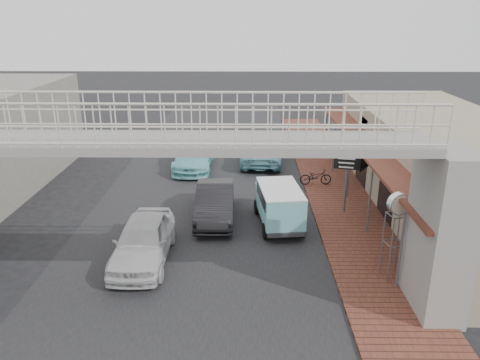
{
  "coord_description": "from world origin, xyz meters",
  "views": [
    {
      "loc": [
        2.03,
        -16.23,
        8.36
      ],
      "look_at": [
        1.75,
        2.44,
        1.8
      ],
      "focal_mm": 35.0,
      "sensor_mm": 36.0,
      "label": 1
    }
  ],
  "objects_px": {
    "motorcycle_far": "(299,146)",
    "arrow_sign": "(365,162)",
    "angkot_curb": "(261,151)",
    "street_clock": "(399,208)",
    "dark_sedan": "(215,202)",
    "motorcycle_near": "(316,177)",
    "white_hatchback": "(143,240)",
    "angkot_van": "(279,201)",
    "angkot_far": "(194,155)"
  },
  "relations": [
    {
      "from": "angkot_curb",
      "to": "street_clock",
      "type": "relative_size",
      "value": 1.69
    },
    {
      "from": "dark_sedan",
      "to": "motorcycle_near",
      "type": "bearing_deg",
      "value": 38.83
    },
    {
      "from": "angkot_curb",
      "to": "arrow_sign",
      "type": "distance_m",
      "value": 9.05
    },
    {
      "from": "dark_sedan",
      "to": "motorcycle_near",
      "type": "xyz_separation_m",
      "value": [
        4.92,
        4.15,
        -0.22
      ]
    },
    {
      "from": "street_clock",
      "to": "motorcycle_far",
      "type": "bearing_deg",
      "value": 82.25
    },
    {
      "from": "dark_sedan",
      "to": "angkot_curb",
      "type": "relative_size",
      "value": 0.9
    },
    {
      "from": "dark_sedan",
      "to": "motorcycle_near",
      "type": "distance_m",
      "value": 6.44
    },
    {
      "from": "motorcycle_far",
      "to": "street_clock",
      "type": "height_order",
      "value": "street_clock"
    },
    {
      "from": "motorcycle_near",
      "to": "arrow_sign",
      "type": "relative_size",
      "value": 0.56
    },
    {
      "from": "white_hatchback",
      "to": "arrow_sign",
      "type": "relative_size",
      "value": 1.58
    },
    {
      "from": "dark_sedan",
      "to": "street_clock",
      "type": "xyz_separation_m",
      "value": [
        6.21,
        -4.89,
        1.83
      ]
    },
    {
      "from": "motorcycle_far",
      "to": "street_clock",
      "type": "bearing_deg",
      "value": 174.34
    },
    {
      "from": "angkot_van",
      "to": "motorcycle_near",
      "type": "xyz_separation_m",
      "value": [
        2.21,
        4.84,
        -0.59
      ]
    },
    {
      "from": "angkot_curb",
      "to": "motorcycle_far",
      "type": "height_order",
      "value": "angkot_curb"
    },
    {
      "from": "motorcycle_near",
      "to": "arrow_sign",
      "type": "bearing_deg",
      "value": -160.91
    },
    {
      "from": "angkot_curb",
      "to": "angkot_van",
      "type": "relative_size",
      "value": 1.34
    },
    {
      "from": "angkot_far",
      "to": "motorcycle_near",
      "type": "relative_size",
      "value": 3.15
    },
    {
      "from": "angkot_curb",
      "to": "arrow_sign",
      "type": "height_order",
      "value": "arrow_sign"
    },
    {
      "from": "dark_sedan",
      "to": "street_clock",
      "type": "relative_size",
      "value": 1.52
    },
    {
      "from": "white_hatchback",
      "to": "angkot_van",
      "type": "distance_m",
      "value": 5.9
    },
    {
      "from": "angkot_curb",
      "to": "motorcycle_far",
      "type": "relative_size",
      "value": 3.03
    },
    {
      "from": "angkot_far",
      "to": "dark_sedan",
      "type": "bearing_deg",
      "value": -76.69
    },
    {
      "from": "white_hatchback",
      "to": "street_clock",
      "type": "relative_size",
      "value": 1.55
    },
    {
      "from": "angkot_van",
      "to": "street_clock",
      "type": "bearing_deg",
      "value": -56.79
    },
    {
      "from": "angkot_van",
      "to": "street_clock",
      "type": "xyz_separation_m",
      "value": [
        3.5,
        -4.2,
        1.47
      ]
    },
    {
      "from": "angkot_far",
      "to": "street_clock",
      "type": "bearing_deg",
      "value": -56.79
    },
    {
      "from": "dark_sedan",
      "to": "angkot_van",
      "type": "xyz_separation_m",
      "value": [
        2.71,
        -0.69,
        0.37
      ]
    },
    {
      "from": "dark_sedan",
      "to": "arrow_sign",
      "type": "bearing_deg",
      "value": 2.88
    },
    {
      "from": "angkot_curb",
      "to": "street_clock",
      "type": "xyz_separation_m",
      "value": [
        4.01,
        -13.16,
        1.88
      ]
    },
    {
      "from": "motorcycle_near",
      "to": "arrow_sign",
      "type": "height_order",
      "value": "arrow_sign"
    },
    {
      "from": "motorcycle_far",
      "to": "arrow_sign",
      "type": "height_order",
      "value": "arrow_sign"
    },
    {
      "from": "angkot_curb",
      "to": "angkot_far",
      "type": "relative_size",
      "value": 0.98
    },
    {
      "from": "angkot_far",
      "to": "angkot_van",
      "type": "height_order",
      "value": "angkot_van"
    },
    {
      "from": "motorcycle_far",
      "to": "dark_sedan",
      "type": "bearing_deg",
      "value": 142.92
    },
    {
      "from": "angkot_van",
      "to": "arrow_sign",
      "type": "xyz_separation_m",
      "value": [
        3.72,
        1.16,
        1.36
      ]
    },
    {
      "from": "angkot_far",
      "to": "angkot_curb",
      "type": "bearing_deg",
      "value": 14.91
    },
    {
      "from": "dark_sedan",
      "to": "angkot_van",
      "type": "height_order",
      "value": "angkot_van"
    },
    {
      "from": "white_hatchback",
      "to": "motorcycle_far",
      "type": "relative_size",
      "value": 2.78
    },
    {
      "from": "dark_sedan",
      "to": "angkot_curb",
      "type": "xyz_separation_m",
      "value": [
        2.2,
        8.27,
        -0.05
      ]
    },
    {
      "from": "angkot_curb",
      "to": "motorcycle_near",
      "type": "distance_m",
      "value": 4.94
    },
    {
      "from": "white_hatchback",
      "to": "angkot_van",
      "type": "xyz_separation_m",
      "value": [
        5.04,
        3.05,
        0.33
      ]
    },
    {
      "from": "motorcycle_far",
      "to": "street_clock",
      "type": "xyz_separation_m",
      "value": [
        1.58,
        -14.69,
        1.98
      ]
    },
    {
      "from": "white_hatchback",
      "to": "motorcycle_far",
      "type": "distance_m",
      "value": 15.23
    },
    {
      "from": "motorcycle_near",
      "to": "street_clock",
      "type": "distance_m",
      "value": 9.36
    },
    {
      "from": "white_hatchback",
      "to": "dark_sedan",
      "type": "distance_m",
      "value": 4.41
    },
    {
      "from": "dark_sedan",
      "to": "angkot_van",
      "type": "bearing_deg",
      "value": -15.64
    },
    {
      "from": "white_hatchback",
      "to": "street_clock",
      "type": "bearing_deg",
      "value": -7.88
    },
    {
      "from": "angkot_van",
      "to": "motorcycle_near",
      "type": "distance_m",
      "value": 5.35
    },
    {
      "from": "white_hatchback",
      "to": "motorcycle_far",
      "type": "height_order",
      "value": "white_hatchback"
    },
    {
      "from": "angkot_van",
      "to": "angkot_curb",
      "type": "bearing_deg",
      "value": 86.66
    }
  ]
}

